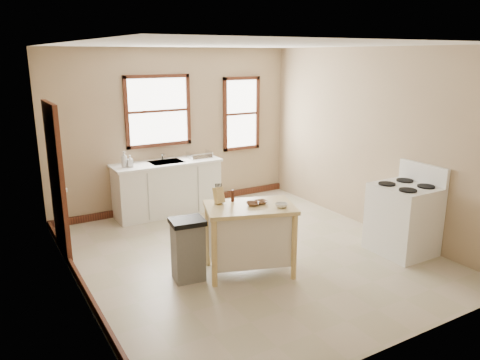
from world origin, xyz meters
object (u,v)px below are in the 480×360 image
soap_bottle_b (130,161)px  knife_block (219,196)px  soap_bottle_a (124,159)px  bowl_a (253,204)px  gas_stove (404,210)px  bowl_b (261,202)px  dish_rack (199,155)px  kitchen_island (250,239)px  pepper_grinder (233,196)px  bowl_c (281,205)px  trash_bin (188,250)px

soap_bottle_b → knife_block: soap_bottle_b is taller
soap_bottle_a → bowl_a: bearing=-98.3°
soap_bottle_b → gas_stove: bearing=-38.8°
bowl_b → dish_rack: bearing=80.9°
dish_rack → kitchen_island: bearing=-92.5°
dish_rack → bowl_b: 2.68m
pepper_grinder → bowl_c: bearing=-51.6°
kitchen_island → bowl_c: (0.30, -0.25, 0.47)m
bowl_c → trash_bin: size_ratio=0.19×
bowl_a → trash_bin: (-0.79, 0.22, -0.52)m
soap_bottle_b → pepper_grinder: size_ratio=1.29×
soap_bottle_b → trash_bin: soap_bottle_b is taller
soap_bottle_b → trash_bin: 2.48m
dish_rack → bowl_b: size_ratio=2.62×
soap_bottle_a → bowl_a: soap_bottle_a is taller
soap_bottle_b → pepper_grinder: (0.57, -2.35, -0.05)m
bowl_b → trash_bin: size_ratio=0.20×
dish_rack → trash_bin: (-1.34, -2.43, -0.58)m
knife_block → bowl_a: size_ratio=1.24×
dish_rack → bowl_b: (-0.43, -2.65, -0.06)m
dish_rack → bowl_a: bearing=-91.7°
bowl_b → soap_bottle_b: bearing=107.6°
bowl_a → soap_bottle_a: bearing=106.6°
dish_rack → trash_bin: 2.84m
kitchen_island → knife_block: (-0.29, 0.27, 0.54)m
bowl_a → trash_bin: size_ratio=0.21×
kitchen_island → bowl_a: bowl_a is taller
kitchen_island → bowl_a: size_ratio=6.72×
bowl_b → bowl_c: 0.28m
kitchen_island → bowl_c: bowl_c is taller
knife_block → pepper_grinder: knife_block is taller
dish_rack → soap_bottle_b: bearing=-168.3°
pepper_grinder → trash_bin: bearing=-176.0°
kitchen_island → knife_block: bearing=156.5°
bowl_c → gas_stove: (1.86, -0.30, -0.29)m
bowl_c → trash_bin: bearing=156.6°
kitchen_island → bowl_b: 0.49m
knife_block → bowl_b: bearing=-36.0°
dish_rack → knife_block: size_ratio=2.01×
bowl_b → kitchen_island: bearing=178.2°
kitchen_island → bowl_b: bearing=17.4°
dish_rack → pepper_grinder: 2.49m
bowl_a → trash_bin: 0.97m
soap_bottle_a → gas_stove: gas_stove is taller
knife_block → trash_bin: bearing=-177.8°
soap_bottle_b → dish_rack: 1.26m
soap_bottle_b → trash_bin: bearing=-82.6°
gas_stove → bowl_c: bearing=170.9°
knife_block → bowl_a: knife_block is taller
bowl_b → gas_stove: 2.09m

